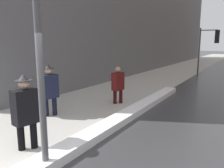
# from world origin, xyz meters

# --- Properties ---
(sidewalk_slab) EXTENTS (4.00, 80.00, 0.01)m
(sidewalk_slab) POSITION_xyz_m (-2.00, 15.00, 0.01)
(sidewalk_slab) COLOR #B2AFA8
(sidewalk_slab) RESTS_ON ground
(snow_bank_curb) EXTENTS (0.52, 9.01, 0.20)m
(snow_bank_curb) POSITION_xyz_m (0.15, 4.15, 0.10)
(snow_bank_curb) COLOR white
(snow_bank_curb) RESTS_ON ground
(traffic_light_near) EXTENTS (1.31, 0.40, 3.43)m
(traffic_light_near) POSITION_xyz_m (0.93, 15.09, 2.47)
(traffic_light_near) COLOR #515156
(traffic_light_near) RESTS_ON ground
(pedestrian_in_fedora) EXTENTS (0.39, 0.57, 1.70)m
(pedestrian_in_fedora) POSITION_xyz_m (-0.75, 1.00, 0.93)
(pedestrian_in_fedora) COLOR black
(pedestrian_in_fedora) RESTS_ON ground
(pedestrian_nearside) EXTENTS (0.39, 0.57, 1.71)m
(pedestrian_nearside) POSITION_xyz_m (-2.07, 2.89, 0.93)
(pedestrian_nearside) COLOR black
(pedestrian_nearside) RESTS_ON ground
(pedestrian_in_glasses) EXTENTS (0.35, 0.51, 1.46)m
(pedestrian_in_glasses) POSITION_xyz_m (-0.96, 5.35, 0.81)
(pedestrian_in_glasses) COLOR #340C0C
(pedestrian_in_glasses) RESTS_ON ground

